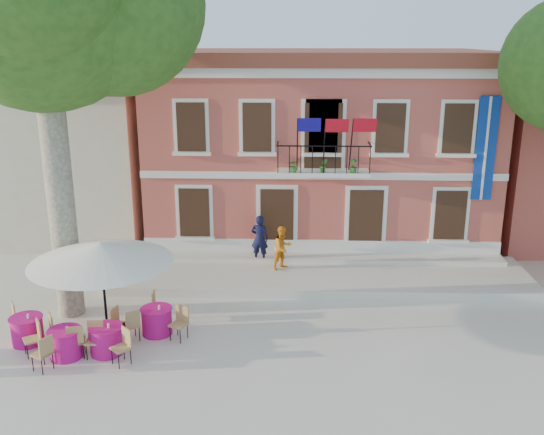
% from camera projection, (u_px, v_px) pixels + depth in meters
% --- Properties ---
extents(ground, '(90.00, 90.00, 0.00)m').
position_uv_depth(ground, '(256.00, 340.00, 16.69)').
color(ground, beige).
rests_on(ground, ground).
extents(main_building, '(13.50, 9.59, 7.50)m').
position_uv_depth(main_building, '(318.00, 143.00, 25.10)').
color(main_building, '#C54747').
rests_on(main_building, ground).
extents(neighbor_west, '(9.40, 9.40, 6.40)m').
position_uv_depth(neighbor_west, '(56.00, 150.00, 26.63)').
color(neighbor_west, beige).
rests_on(neighbor_west, ground).
extents(terrace, '(14.00, 3.40, 0.30)m').
position_uv_depth(terrace, '(322.00, 275.00, 20.79)').
color(terrace, silver).
rests_on(terrace, ground).
extents(patio_umbrella, '(3.80, 3.80, 2.83)m').
position_uv_depth(patio_umbrella, '(101.00, 253.00, 15.98)').
color(patio_umbrella, black).
rests_on(patio_umbrella, ground).
extents(pedestrian_navy, '(0.69, 0.51, 1.70)m').
position_uv_depth(pedestrian_navy, '(260.00, 238.00, 21.45)').
color(pedestrian_navy, black).
rests_on(pedestrian_navy, terrace).
extents(pedestrian_orange, '(0.94, 0.93, 1.53)m').
position_uv_depth(pedestrian_orange, '(283.00, 248.00, 20.78)').
color(pedestrian_orange, orange).
rests_on(pedestrian_orange, terrace).
extents(cafe_table_0, '(1.81, 1.81, 0.95)m').
position_uv_depth(cafe_table_0, '(106.00, 339.00, 15.86)').
color(cafe_table_0, '#C7126E').
rests_on(cafe_table_0, ground).
extents(cafe_table_1, '(1.66, 1.87, 0.95)m').
position_uv_depth(cafe_table_1, '(66.00, 342.00, 15.68)').
color(cafe_table_1, '#C7126E').
rests_on(cafe_table_1, ground).
extents(cafe_table_3, '(1.41, 1.84, 0.95)m').
position_uv_depth(cafe_table_3, '(27.00, 329.00, 16.39)').
color(cafe_table_3, '#C7126E').
rests_on(cafe_table_3, ground).
extents(cafe_table_4, '(1.87, 1.68, 0.95)m').
position_uv_depth(cafe_table_4, '(157.00, 320.00, 16.92)').
color(cafe_table_4, '#C7126E').
rests_on(cafe_table_4, ground).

